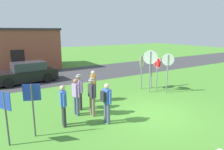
{
  "coord_description": "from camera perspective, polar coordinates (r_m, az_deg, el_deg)",
  "views": [
    {
      "loc": [
        -6.19,
        -6.43,
        3.75
      ],
      "look_at": [
        -0.25,
        3.05,
        1.3
      ],
      "focal_mm": 32.46,
      "sensor_mm": 36.0,
      "label": 1
    }
  ],
  "objects": [
    {
      "name": "info_panel_leftmost",
      "position": [
        7.43,
        -27.84,
        -8.45
      ],
      "size": [
        0.31,
        0.53,
        1.87
      ],
      "color": "#4C4C51",
      "rests_on": "ground"
    },
    {
      "name": "street_asphalt",
      "position": [
        18.09,
        -11.35,
        0.16
      ],
      "size": [
        60.0,
        6.4,
        0.01
      ],
      "primitive_type": "cube",
      "color": "#38383A",
      "rests_on": "ground"
    },
    {
      "name": "person_in_teal",
      "position": [
        9.82,
        -9.22,
        -4.17
      ],
      "size": [
        0.32,
        0.57,
        1.74
      ],
      "color": "#2D2D33",
      "rests_on": "ground"
    },
    {
      "name": "person_with_sunhat",
      "position": [
        10.89,
        -5.3,
        -2.6
      ],
      "size": [
        0.29,
        0.56,
        1.69
      ],
      "color": "#7A6B56",
      "rests_on": "ground"
    },
    {
      "name": "stop_sign_rear_right",
      "position": [
        12.64,
        15.4,
        2.35
      ],
      "size": [
        0.6,
        0.43,
        2.42
      ],
      "color": "slate",
      "rests_on": "ground"
    },
    {
      "name": "building_background",
      "position": [
        22.48,
        -26.03,
        6.66
      ],
      "size": [
        8.18,
        5.46,
        4.0
      ],
      "color": "brown",
      "rests_on": "ground"
    },
    {
      "name": "stop_sign_rear_left",
      "position": [
        13.18,
        8.36,
        2.62
      ],
      "size": [
        0.74,
        0.45,
        2.25
      ],
      "color": "slate",
      "rests_on": "ground"
    },
    {
      "name": "stop_sign_tallest",
      "position": [
        12.49,
        10.7,
        3.25
      ],
      "size": [
        0.68,
        0.54,
        2.62
      ],
      "color": "slate",
      "rests_on": "ground"
    },
    {
      "name": "ground_plane",
      "position": [
        9.68,
        11.11,
        -10.68
      ],
      "size": [
        80.0,
        80.0,
        0.0
      ],
      "primitive_type": "plane",
      "color": "#47842D"
    },
    {
      "name": "parked_car_on_street",
      "position": [
        16.18,
        -22.94,
        0.46
      ],
      "size": [
        4.42,
        2.25,
        1.51
      ],
      "color": "black",
      "rests_on": "ground"
    },
    {
      "name": "person_in_blue",
      "position": [
        8.26,
        -13.57,
        -7.81
      ],
      "size": [
        0.28,
        0.56,
        1.69
      ],
      "color": "#2D2D33",
      "rests_on": "ground"
    },
    {
      "name": "stop_sign_leaning_left",
      "position": [
        13.08,
        12.59,
        1.8
      ],
      "size": [
        0.07,
        0.66,
        2.12
      ],
      "color": "slate",
      "rests_on": "ground"
    },
    {
      "name": "person_in_dark_shirt",
      "position": [
        9.03,
        -5.63,
        -5.53
      ],
      "size": [
        0.32,
        0.57,
        1.74
      ],
      "color": "#7A6B56",
      "rests_on": "ground"
    },
    {
      "name": "info_panel_middle",
      "position": [
        7.65,
        -21.49,
        -6.76
      ],
      "size": [
        0.56,
        0.25,
        1.96
      ],
      "color": "#4C4C51",
      "rests_on": "ground"
    },
    {
      "name": "person_holding_notes",
      "position": [
        8.27,
        -1.59,
        -7.21
      ],
      "size": [
        0.36,
        0.57,
        1.69
      ],
      "color": "#4C5670",
      "rests_on": "ground"
    },
    {
      "name": "person_on_left",
      "position": [
        9.21,
        -10.07,
        -5.53
      ],
      "size": [
        0.27,
        0.56,
        1.69
      ],
      "color": "#4C5670",
      "rests_on": "ground"
    },
    {
      "name": "stop_sign_far_back",
      "position": [
        13.59,
        11.17,
        3.64
      ],
      "size": [
        0.84,
        0.14,
        2.52
      ],
      "color": "slate",
      "rests_on": "ground"
    }
  ]
}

